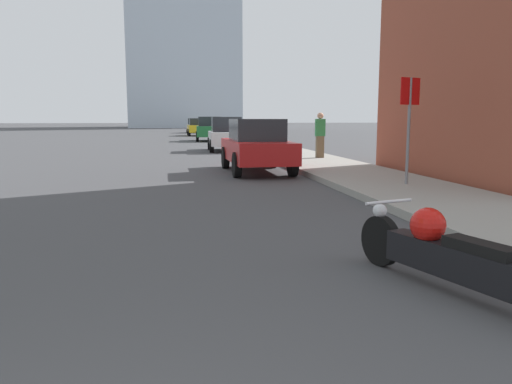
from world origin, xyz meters
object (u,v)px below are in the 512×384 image
object	(u,v)px
pedestrian	(320,135)
stop_sign	(409,112)
parked_car_green	(209,129)
motorcycle	(446,253)
parked_car_yellow	(197,127)
parked_car_silver	(195,126)
parked_car_red	(257,145)
parked_car_white	(226,134)

from	to	relation	value
pedestrian	stop_sign	bearing A→B (deg)	-92.06
parked_car_green	motorcycle	bearing A→B (deg)	-87.78
parked_car_yellow	parked_car_silver	size ratio (longest dim) A/B	1.00
parked_car_red	parked_car_green	distance (m)	22.17
motorcycle	parked_car_silver	size ratio (longest dim) A/B	0.60
parked_car_yellow	stop_sign	distance (m)	38.56
parked_car_yellow	stop_sign	size ratio (longest dim) A/B	1.71
parked_car_white	parked_car_silver	distance (m)	33.85
parked_car_red	parked_car_yellow	size ratio (longest dim) A/B	1.05
motorcycle	parked_car_red	size ratio (longest dim) A/B	0.57
parked_car_silver	stop_sign	xyz separation A→B (m)	(2.73, -48.74, 0.95)
parked_car_green	stop_sign	size ratio (longest dim) A/B	1.71
parked_car_silver	pedestrian	size ratio (longest dim) A/B	2.38
parked_car_yellow	parked_car_green	bearing A→B (deg)	-89.37
parked_car_green	stop_sign	world-z (taller)	stop_sign
parked_car_yellow	stop_sign	world-z (taller)	stop_sign
stop_sign	pedestrian	distance (m)	7.92
stop_sign	pedestrian	xyz separation A→B (m)	(0.28, 7.88, -0.74)
parked_car_green	parked_car_white	bearing A→B (deg)	-87.47
parked_car_silver	stop_sign	distance (m)	48.83
motorcycle	parked_car_white	size ratio (longest dim) A/B	0.62
motorcycle	pedestrian	world-z (taller)	pedestrian
parked_car_red	pedestrian	bearing A→B (deg)	47.39
parked_car_white	parked_car_green	world-z (taller)	parked_car_green
parked_car_red	parked_car_silver	bearing A→B (deg)	89.02
parked_car_yellow	parked_car_silver	xyz separation A→B (m)	(0.21, 10.30, -0.00)
motorcycle	stop_sign	world-z (taller)	stop_sign
parked_car_silver	parked_car_yellow	bearing A→B (deg)	-86.57
parked_car_green	parked_car_red	bearing A→B (deg)	-87.93
parked_car_white	parked_car_green	xyz separation A→B (m)	(-0.02, 11.74, 0.05)
pedestrian	parked_car_silver	bearing A→B (deg)	94.22
parked_car_green	parked_car_yellow	bearing A→B (deg)	93.96
parked_car_green	parked_car_silver	size ratio (longest dim) A/B	1.01
parked_car_red	parked_car_silver	world-z (taller)	parked_car_silver
pedestrian	parked_car_yellow	bearing A→B (deg)	96.02
parked_car_silver	stop_sign	bearing A→B (deg)	-82.22
parked_car_red	parked_car_silver	xyz separation A→B (m)	(0.03, 44.28, 0.00)
parked_car_white	parked_car_green	distance (m)	11.74
parked_car_green	parked_car_yellow	world-z (taller)	parked_car_green
parked_car_white	parked_car_silver	xyz separation A→B (m)	(-0.13, 33.85, -0.01)
parked_car_silver	pedestrian	world-z (taller)	pedestrian
motorcycle	stop_sign	bearing A→B (deg)	49.88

